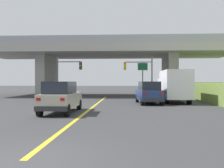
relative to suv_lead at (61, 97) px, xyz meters
name	(u,v)px	position (x,y,z in m)	size (l,w,h in m)	color
ground	(108,96)	(1.57, 19.55, -1.01)	(160.00, 160.00, 0.00)	#353538
overpass_bridge	(108,56)	(1.57, 19.55, 4.62)	(34.67, 10.66, 7.67)	#A8A59E
lane_divider_stripe	(92,107)	(1.57, 3.43, -1.01)	(0.20, 26.38, 0.01)	yellow
suv_lead	(61,97)	(0.00, 0.00, 0.00)	(1.87, 4.85, 2.02)	#B7B29E
suv_crossing	(149,93)	(6.24, 6.83, 0.00)	(2.26, 4.65, 2.02)	navy
box_truck	(174,86)	(8.81, 8.63, 0.60)	(2.33, 6.83, 3.06)	silver
traffic_signal_nearside	(142,72)	(6.09, 14.98, 2.23)	(3.54, 0.36, 5.04)	slate
traffic_signal_farside	(66,72)	(-3.13, 14.46, 2.21)	(3.11, 0.36, 5.01)	#56595E
highway_sign	(143,72)	(6.35, 16.90, 2.28)	(1.30, 0.17, 4.60)	slate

